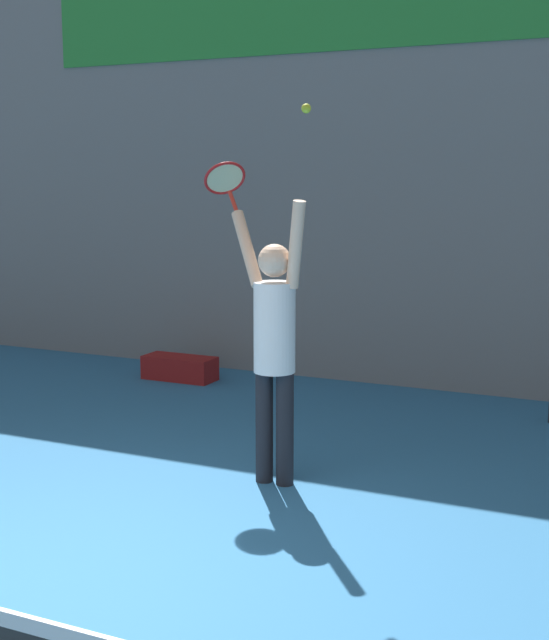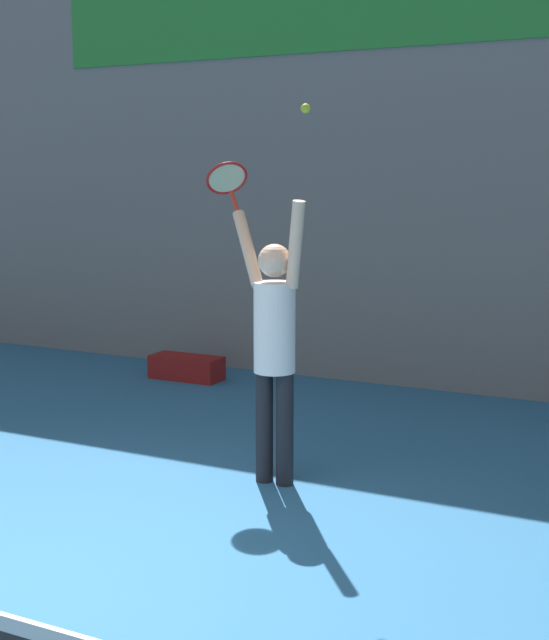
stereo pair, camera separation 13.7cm
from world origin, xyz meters
The scene contains 6 objects.
back_wall centered at (0.00, 5.74, 2.50)m, with size 18.00×0.10×5.00m.
sponsor_banner centered at (0.00, 5.68, 3.94)m, with size 7.75×0.02×0.82m.
tennis_player centered at (0.52, 2.36, 1.08)m, with size 0.76×0.44×2.08m.
tennis_racket centered at (-0.09, 2.77, 2.21)m, with size 0.43×0.42×0.40m.
tennis_ball centered at (0.80, 2.27, 2.69)m, with size 0.07×0.07×0.07m.
equipment_bag centered at (-1.87, 4.95, 0.13)m, with size 0.81×0.34×0.26m.
Camera 1 is at (3.21, -3.35, 2.24)m, focal length 50.00 mm.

